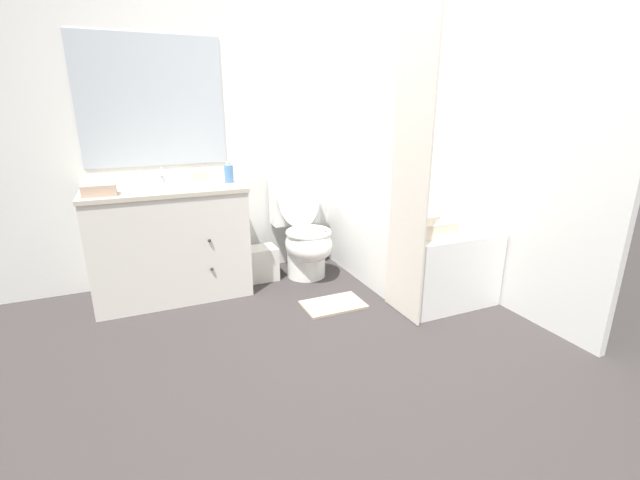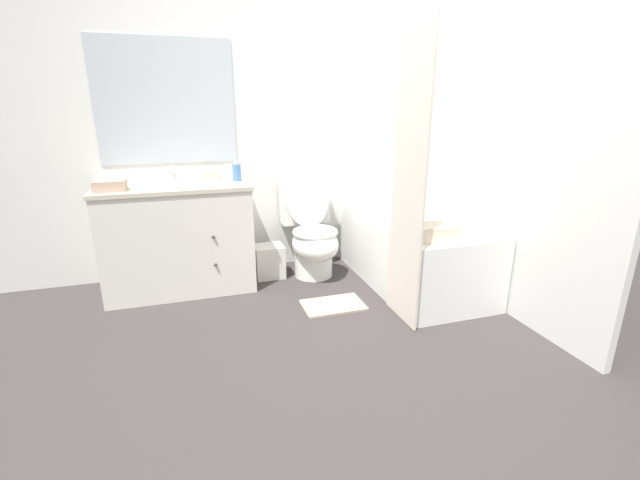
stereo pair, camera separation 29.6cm
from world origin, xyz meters
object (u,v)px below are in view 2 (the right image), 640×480
toilet (312,235)px  bathtub (411,250)px  sink_faucet (173,175)px  hand_towel_folded (110,186)px  wastebasket (269,261)px  bath_mat (333,305)px  soap_dispenser (237,172)px  bath_towel_folded (432,232)px  vanity_cabinet (179,236)px  tissue_box (211,174)px

toilet → bathtub: bearing=-28.9°
sink_faucet → hand_towel_folded: size_ratio=0.69×
toilet → hand_towel_folded: hand_towel_folded is taller
bathtub → wastebasket: (-1.08, 0.44, -0.13)m
bath_mat → bathtub: bearing=18.8°
sink_faucet → bathtub: 1.98m
sink_faucet → soap_dispenser: 0.51m
wastebasket → bath_mat: size_ratio=0.63×
bathtub → soap_dispenser: size_ratio=9.21×
bath_towel_folded → vanity_cabinet: bearing=148.7°
toilet → wastebasket: toilet is taller
bathtub → bath_towel_folded: (-0.17, -0.54, 0.32)m
bath_towel_folded → bath_mat: 0.88m
tissue_box → toilet: bearing=-14.9°
soap_dispenser → hand_towel_folded: 0.89m
vanity_cabinet → wastebasket: 0.76m
bath_mat → toilet: bearing=87.0°
toilet → bath_towel_folded: (0.56, -0.94, 0.24)m
vanity_cabinet → bath_towel_folded: (1.62, -0.98, 0.17)m
hand_towel_folded → toilet: bearing=4.0°
tissue_box → bath_mat: bearing=-49.4°
wastebasket → bathtub: bearing=-22.0°
bathtub → bath_mat: 0.84m
vanity_cabinet → soap_dispenser: 0.67m
bathtub → vanity_cabinet: bearing=166.1°
toilet → hand_towel_folded: 1.56m
sink_faucet → toilet: bearing=-12.5°
tissue_box → hand_towel_folded: (-0.70, -0.31, -0.00)m
sink_faucet → toilet: sink_faucet is taller
sink_faucet → tissue_box: 0.29m
vanity_cabinet → wastebasket: (0.70, -0.00, -0.29)m
sink_faucet → hand_towel_folded: (-0.41, -0.34, 0.00)m
sink_faucet → toilet: 1.20m
bathtub → wastebasket: bearing=158.0°
bathtub → soap_dispenser: 1.52m
bath_towel_folded → bathtub: bearing=73.1°
sink_faucet → wastebasket: (0.70, -0.20, -0.73)m
bathtub → wastebasket: 1.18m
tissue_box → hand_towel_folded: tissue_box is taller
wastebasket → bath_mat: wastebasket is taller
bathtub → soap_dispenser: soap_dispenser is taller
toilet → hand_towel_folded: (-1.47, -0.10, 0.52)m
bath_towel_folded → tissue_box: bearing=139.2°
soap_dispenser → sink_faucet: bearing=157.5°
vanity_cabinet → bathtub: vanity_cabinet is taller
tissue_box → hand_towel_folded: bearing=-156.1°
vanity_cabinet → soap_dispenser: soap_dispenser is taller
soap_dispenser → bath_mat: (0.56, -0.70, -0.89)m
bathtub → tissue_box: tissue_box is taller
vanity_cabinet → bathtub: size_ratio=0.76×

